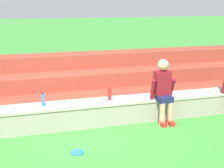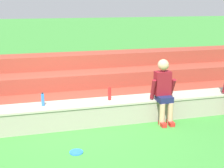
% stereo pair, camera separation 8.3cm
% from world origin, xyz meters
% --- Properties ---
extents(ground_plane, '(80.00, 80.00, 0.00)m').
position_xyz_m(ground_plane, '(0.00, 0.00, 0.00)').
color(ground_plane, '#388433').
extents(stone_seating_wall, '(8.48, 0.55, 0.47)m').
position_xyz_m(stone_seating_wall, '(0.00, 0.26, 0.25)').
color(stone_seating_wall, gray).
rests_on(stone_seating_wall, ground).
extents(brick_bleachers, '(10.83, 2.13, 1.08)m').
position_xyz_m(brick_bleachers, '(0.00, 2.09, 0.42)').
color(brick_bleachers, brown).
rests_on(brick_bleachers, ground).
extents(person_left_of_center, '(0.50, 0.51, 1.31)m').
position_xyz_m(person_left_of_center, '(1.80, -0.03, 0.70)').
color(person_left_of_center, tan).
rests_on(person_left_of_center, ground).
extents(water_bottle_center_gap, '(0.06, 0.06, 0.27)m').
position_xyz_m(water_bottle_center_gap, '(-0.60, 0.26, 0.59)').
color(water_bottle_center_gap, blue).
rests_on(water_bottle_center_gap, stone_seating_wall).
extents(water_bottle_mid_left, '(0.07, 0.07, 0.28)m').
position_xyz_m(water_bottle_mid_left, '(0.75, 0.29, 0.60)').
color(water_bottle_mid_left, red).
rests_on(water_bottle_mid_left, stone_seating_wall).
extents(frisbee, '(0.23, 0.23, 0.02)m').
position_xyz_m(frisbee, '(-0.14, -0.93, 0.01)').
color(frisbee, blue).
rests_on(frisbee, ground).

